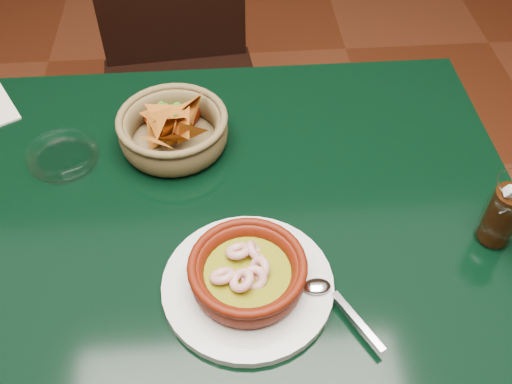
{
  "coord_description": "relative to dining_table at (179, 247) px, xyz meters",
  "views": [
    {
      "loc": [
        0.09,
        -0.63,
        1.49
      ],
      "look_at": [
        0.14,
        -0.02,
        0.81
      ],
      "focal_mm": 40.0,
      "sensor_mm": 36.0,
      "label": 1
    }
  ],
  "objects": [
    {
      "name": "guacamole_ramekin",
      "position": [
        -0.01,
        0.24,
        0.12
      ],
      "size": [
        0.14,
        0.14,
        0.05
      ],
      "color": "#4F1004",
      "rests_on": "dining_table"
    },
    {
      "name": "shrimp_plate",
      "position": [
        0.12,
        -0.16,
        0.13
      ],
      "size": [
        0.31,
        0.26,
        0.07
      ],
      "color": "silver",
      "rests_on": "dining_table"
    },
    {
      "name": "glass_ashtray",
      "position": [
        -0.2,
        0.13,
        0.11
      ],
      "size": [
        0.14,
        0.14,
        0.03
      ],
      "color": "white",
      "rests_on": "dining_table"
    },
    {
      "name": "dining_chair",
      "position": [
        -0.02,
        0.71,
        -0.13
      ],
      "size": [
        0.47,
        0.47,
        0.94
      ],
      "color": "black",
      "rests_on": "ground"
    },
    {
      "name": "cola_drink",
      "position": [
        0.52,
        -0.09,
        0.16
      ],
      "size": [
        0.13,
        0.13,
        0.15
      ],
      "color": "white",
      "rests_on": "dining_table"
    },
    {
      "name": "chip_basket",
      "position": [
        0.0,
        0.17,
        0.14
      ],
      "size": [
        0.24,
        0.24,
        0.13
      ],
      "color": "brown",
      "rests_on": "dining_table"
    },
    {
      "name": "dining_table",
      "position": [
        0.0,
        0.0,
        0.0
      ],
      "size": [
        1.2,
        0.8,
        0.75
      ],
      "color": "black",
      "rests_on": "ground"
    }
  ]
}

